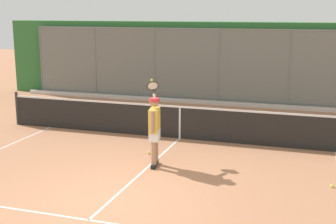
% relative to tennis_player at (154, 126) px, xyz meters
% --- Properties ---
extents(ground_plane, '(60.00, 60.00, 0.00)m').
position_rel_tennis_player_xyz_m(ground_plane, '(0.12, 2.33, -0.97)').
color(ground_plane, '#B27551').
extents(fence_backdrop, '(18.97, 1.37, 3.18)m').
position_rel_tennis_player_xyz_m(fence_backdrop, '(0.12, -8.46, 0.61)').
color(fence_backdrop, slate).
rests_on(fence_backdrop, ground).
extents(tennis_net, '(11.05, 0.09, 1.07)m').
position_rel_tennis_player_xyz_m(tennis_net, '(0.12, -2.50, -0.47)').
color(tennis_net, '#2D2D2D').
rests_on(tennis_net, ground).
extents(tennis_player, '(0.64, 1.32, 1.94)m').
position_rel_tennis_player_xyz_m(tennis_player, '(0.00, 0.00, 0.00)').
color(tennis_player, black).
rests_on(tennis_player, ground).
extents(tennis_ball_mid_court, '(0.07, 0.07, 0.07)m').
position_rel_tennis_player_xyz_m(tennis_ball_mid_court, '(0.45, -0.82, -0.93)').
color(tennis_ball_mid_court, '#D6E042').
rests_on(tennis_ball_mid_court, ground).
extents(tennis_ball_by_sideline, '(0.07, 0.07, 0.07)m').
position_rel_tennis_player_xyz_m(tennis_ball_by_sideline, '(-4.00, 0.16, -0.93)').
color(tennis_ball_by_sideline, '#D6E042').
rests_on(tennis_ball_by_sideline, ground).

